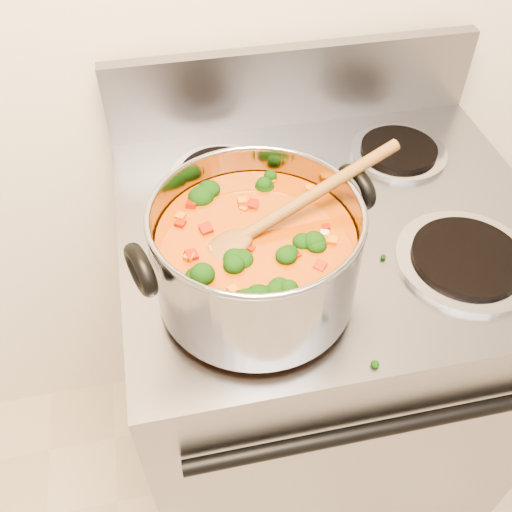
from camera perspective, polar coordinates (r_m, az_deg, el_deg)
The scene contains 4 objects.
electric_range at distance 1.33m, azimuth 5.80°, elevation -10.46°, with size 0.73×0.66×1.08m.
stockpot at distance 0.78m, azimuth -0.01°, elevation -0.00°, with size 0.35×0.28×0.17m.
wooden_spoon at distance 0.75m, azimuth 1.57°, elevation 3.64°, with size 0.30×0.13×0.09m.
cooktop_crumbs at distance 0.91m, azimuth 5.47°, elevation 0.06°, with size 0.36×0.28×0.01m.
Camera 1 is at (-0.31, 0.49, 1.58)m, focal length 40.00 mm.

